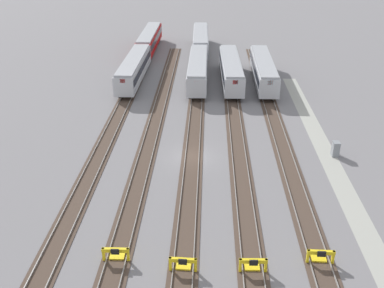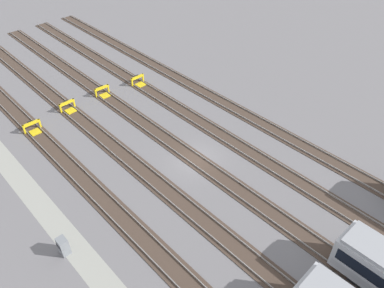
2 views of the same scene
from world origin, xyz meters
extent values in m
plane|color=slate|center=(0.00, 0.00, 0.00)|extent=(400.00, 400.00, 0.00)
cube|color=#9E9E93|center=(0.00, -14.37, 0.00)|extent=(54.00, 2.00, 0.01)
cube|color=#47382D|center=(0.00, -9.91, 0.03)|extent=(90.00, 2.23, 0.06)
cube|color=gray|center=(0.00, -9.19, 0.14)|extent=(90.00, 0.07, 0.15)
cube|color=gray|center=(0.00, -10.63, 0.14)|extent=(90.00, 0.07, 0.15)
cube|color=#47382D|center=(0.00, -4.95, 0.03)|extent=(90.00, 2.24, 0.06)
cube|color=gray|center=(0.00, -4.24, 0.14)|extent=(90.00, 0.07, 0.15)
cube|color=gray|center=(0.00, -5.67, 0.14)|extent=(90.00, 0.07, 0.15)
cube|color=#47382D|center=(0.00, 0.00, 0.03)|extent=(90.00, 2.24, 0.06)
cube|color=gray|center=(0.00, 0.72, 0.14)|extent=(90.00, 0.07, 0.15)
cube|color=gray|center=(0.00, -0.72, 0.14)|extent=(90.00, 0.07, 0.15)
cube|color=#47382D|center=(0.00, 4.95, 0.03)|extent=(90.00, 2.23, 0.06)
cube|color=gray|center=(0.00, 5.67, 0.14)|extent=(90.00, 0.07, 0.15)
cube|color=gray|center=(0.00, 4.24, 0.14)|extent=(90.00, 0.07, 0.15)
cube|color=#47382D|center=(0.00, 9.91, 0.03)|extent=(90.00, 2.23, 0.06)
cube|color=gray|center=(0.00, 10.63, 0.14)|extent=(90.00, 0.07, 0.15)
cube|color=gray|center=(0.00, 9.19, 0.14)|extent=(90.00, 0.07, 0.15)
cube|color=#B7BABF|center=(24.80, -4.99, 2.05)|extent=(18.06, 3.21, 2.70)
cube|color=black|center=(24.80, -4.99, 2.37)|extent=(17.34, 3.24, 1.08)
cube|color=#A8AAAF|center=(24.80, -4.99, 1.29)|extent=(17.70, 3.24, 0.54)
cube|color=#999BA0|center=(24.80, -4.99, 3.55)|extent=(17.51, 2.92, 0.30)
cube|color=red|center=(33.75, -4.78, 3.05)|extent=(0.10, 0.70, 0.56)
cube|color=red|center=(15.84, -5.19, 3.05)|extent=(0.10, 0.70, 0.56)
cube|color=black|center=(30.38, -4.86, 0.35)|extent=(3.65, 2.32, 0.70)
cube|color=black|center=(19.22, -5.11, 0.35)|extent=(3.65, 2.32, 0.70)
cube|color=#B7BABF|center=(24.80, 9.93, 2.05)|extent=(18.03, 3.02, 2.70)
cube|color=black|center=(24.80, 9.93, 2.37)|extent=(17.31, 3.05, 1.08)
cube|color=#A8AAAF|center=(24.80, 9.93, 1.29)|extent=(17.67, 3.05, 0.54)
cube|color=#999BA0|center=(24.80, 9.93, 3.55)|extent=(17.49, 2.74, 0.30)
cube|color=red|center=(33.76, 9.82, 3.05)|extent=(0.09, 0.70, 0.56)
cube|color=red|center=(15.84, 10.04, 3.05)|extent=(0.09, 0.70, 0.56)
cube|color=black|center=(30.38, 9.86, 0.35)|extent=(3.63, 2.28, 0.70)
cube|color=black|center=(19.22, 10.00, 0.35)|extent=(3.63, 2.28, 0.70)
cube|color=#B7BABF|center=(43.53, 0.04, 2.05)|extent=(18.06, 3.18, 2.70)
cube|color=black|center=(43.53, 0.04, 2.37)|extent=(17.34, 3.20, 1.08)
cube|color=#A8AAAF|center=(43.53, 0.04, 1.29)|extent=(17.70, 3.20, 0.54)
cube|color=#999BA0|center=(43.53, 0.04, 3.55)|extent=(17.51, 2.89, 0.30)
cube|color=red|center=(52.49, 0.23, 3.05)|extent=(0.09, 0.70, 0.56)
cube|color=red|center=(34.58, -0.15, 3.05)|extent=(0.09, 0.70, 0.56)
cube|color=black|center=(49.11, 0.15, 0.35)|extent=(3.65, 2.32, 0.70)
cube|color=black|center=(37.96, -0.08, 0.35)|extent=(3.65, 2.32, 0.70)
cube|color=#B7BABF|center=(24.80, -9.93, 2.05)|extent=(18.02, 2.94, 2.70)
cube|color=black|center=(24.80, -9.93, 2.37)|extent=(17.30, 2.98, 1.08)
cube|color=#A8AAAF|center=(24.80, -9.93, 1.29)|extent=(17.66, 2.97, 0.54)
cube|color=#999BA0|center=(24.80, -9.93, 3.55)|extent=(17.48, 2.66, 0.30)
cube|color=red|center=(33.76, -10.00, 3.05)|extent=(0.09, 0.70, 0.56)
cube|color=red|center=(15.84, -9.86, 3.05)|extent=(0.09, 0.70, 0.56)
cube|color=black|center=(30.38, -9.97, 0.35)|extent=(3.62, 2.27, 0.70)
cube|color=black|center=(19.22, -9.89, 0.35)|extent=(3.62, 2.27, 0.70)
cube|color=#B7BABF|center=(24.80, 0.05, 2.05)|extent=(18.00, 2.83, 2.70)
cube|color=black|center=(24.80, 0.05, 2.37)|extent=(17.28, 2.87, 1.08)
cube|color=#A8AAAF|center=(24.80, 0.05, 1.29)|extent=(17.64, 2.86, 0.54)
cube|color=#999BA0|center=(24.80, 0.05, 3.55)|extent=(17.46, 2.55, 0.30)
cube|color=red|center=(33.76, 0.04, 3.05)|extent=(0.08, 0.70, 0.56)
cube|color=red|center=(15.84, 0.07, 3.05)|extent=(0.08, 0.70, 0.56)
cube|color=black|center=(30.38, 0.04, 0.35)|extent=(3.60, 2.25, 0.70)
cube|color=black|center=(19.22, 0.06, 0.35)|extent=(3.60, 2.25, 0.70)
cube|color=#B71414|center=(43.59, 9.86, 2.05)|extent=(18.02, 2.92, 2.70)
cube|color=black|center=(43.59, 9.86, 2.37)|extent=(17.30, 2.95, 1.08)
cube|color=#A80505|center=(43.59, 9.86, 1.29)|extent=(17.66, 2.94, 0.54)
cube|color=#999BA0|center=(43.59, 9.86, 3.55)|extent=(17.48, 2.63, 0.30)
cube|color=red|center=(52.55, 9.80, 3.05)|extent=(0.08, 0.70, 0.56)
cube|color=red|center=(34.63, 9.91, 3.05)|extent=(0.08, 0.70, 0.56)
cube|color=black|center=(49.17, 9.82, 0.35)|extent=(3.61, 2.26, 0.70)
cube|color=black|center=(38.01, 9.89, 0.35)|extent=(3.61, 2.26, 0.70)
cube|color=yellow|center=(-16.09, -9.01, 0.57)|extent=(0.18, 0.18, 1.15)
cube|color=yellow|center=(-16.13, -10.81, 0.57)|extent=(0.18, 0.18, 1.15)
cube|color=yellow|center=(-16.11, -9.91, 1.00)|extent=(0.29, 2.01, 0.30)
cube|color=yellow|center=(-15.56, -9.92, 0.09)|extent=(1.13, 1.11, 0.18)
cube|color=black|center=(-16.29, -9.90, 1.00)|extent=(0.14, 0.60, 0.44)
cube|color=yellow|center=(-17.24, -4.06, 0.57)|extent=(0.19, 0.19, 1.15)
cube|color=yellow|center=(-17.19, -5.85, 0.57)|extent=(0.19, 0.19, 1.15)
cube|color=yellow|center=(-17.22, -4.95, 1.00)|extent=(0.30, 2.01, 0.30)
cube|color=yellow|center=(-16.67, -4.94, 0.09)|extent=(1.13, 1.11, 0.18)
cube|color=black|center=(-17.40, -4.96, 1.00)|extent=(0.14, 0.60, 0.44)
cube|color=yellow|center=(-17.28, 0.90, 0.57)|extent=(0.19, 0.19, 1.15)
cube|color=yellow|center=(-17.36, -0.90, 0.57)|extent=(0.19, 0.19, 1.15)
cube|color=yellow|center=(-17.32, 0.00, 1.00)|extent=(0.33, 2.01, 0.30)
cube|color=yellow|center=(-16.77, -0.02, 0.09)|extent=(1.15, 1.13, 0.18)
cube|color=black|center=(-17.50, 0.01, 1.00)|extent=(0.15, 0.60, 0.44)
cube|color=yellow|center=(-16.44, 5.85, 0.57)|extent=(0.18, 0.18, 1.15)
cube|color=yellow|center=(-16.42, 4.05, 0.57)|extent=(0.18, 0.18, 1.15)
cube|color=yellow|center=(-16.43, 4.95, 1.00)|extent=(0.26, 2.00, 0.30)
cube|color=yellow|center=(-15.88, 4.96, 0.09)|extent=(1.11, 1.09, 0.18)
cube|color=black|center=(-16.61, 4.95, 1.00)|extent=(0.13, 0.60, 0.44)
cube|color=gray|center=(0.91, -15.16, 0.80)|extent=(0.90, 0.70, 1.60)
cube|color=#333338|center=(0.91, -15.52, 1.04)|extent=(0.70, 0.04, 0.36)
camera|label=1|loc=(-41.90, -1.58, 22.35)|focal=42.00mm
camera|label=2|loc=(20.64, -19.84, 25.49)|focal=35.00mm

